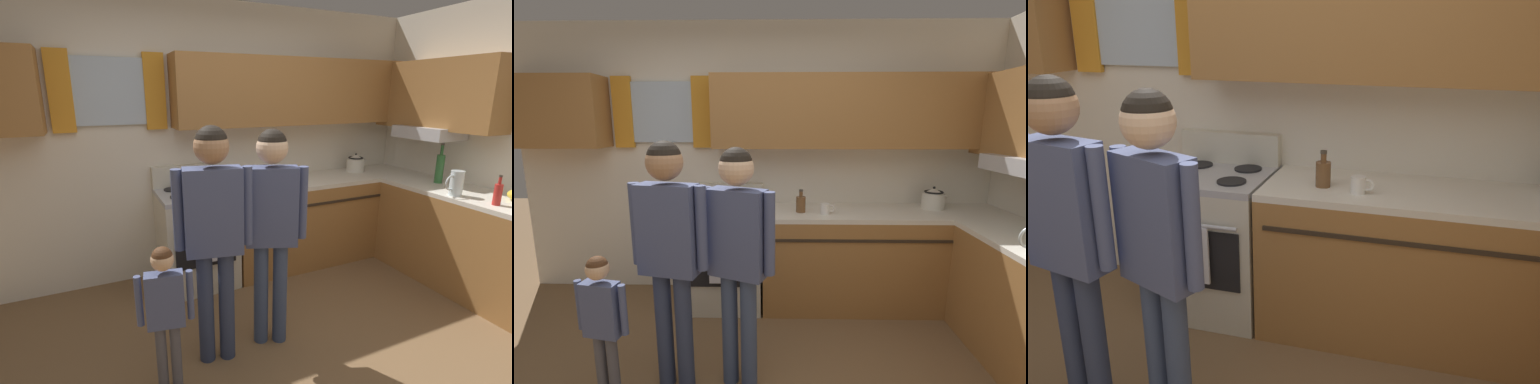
{
  "view_description": "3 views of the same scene",
  "coord_description": "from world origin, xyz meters",
  "views": [
    {
      "loc": [
        -1.1,
        -1.62,
        1.77
      ],
      "look_at": [
        0.14,
        1.03,
        0.98
      ],
      "focal_mm": 25.76,
      "sensor_mm": 36.0,
      "label": 1
    },
    {
      "loc": [
        0.22,
        -1.53,
        1.69
      ],
      "look_at": [
        0.18,
        0.68,
        1.24
      ],
      "focal_mm": 24.41,
      "sensor_mm": 36.0,
      "label": 2
    },
    {
      "loc": [
        1.0,
        -1.21,
        1.79
      ],
      "look_at": [
        0.43,
        0.73,
        1.11
      ],
      "focal_mm": 36.26,
      "sensor_mm": 36.0,
      "label": 3
    }
  ],
  "objects": [
    {
      "name": "back_wall_unit",
      "position": [
        0.08,
        1.82,
        1.49
      ],
      "size": [
        4.6,
        0.42,
        2.6
      ],
      "color": "silver",
      "rests_on": "ground"
    },
    {
      "name": "kitchen_counter_run",
      "position": [
        1.53,
        1.07,
        0.45
      ],
      "size": [
        2.2,
        2.22,
        0.9
      ],
      "color": "#9E6B38",
      "rests_on": "ground"
    },
    {
      "name": "stove_oven",
      "position": [
        -0.25,
        1.54,
        0.47
      ],
      "size": [
        0.66,
        0.67,
        1.1
      ],
      "color": "beige",
      "rests_on": "ground"
    },
    {
      "name": "bottle_squat_brown",
      "position": [
        0.44,
        1.48,
        0.98
      ],
      "size": [
        0.08,
        0.08,
        0.21
      ],
      "color": "brown",
      "rests_on": "kitchen_counter_run"
    },
    {
      "name": "mug_ceramic_white",
      "position": [
        0.65,
        1.41,
        0.95
      ],
      "size": [
        0.13,
        0.08,
        0.09
      ],
      "color": "white",
      "rests_on": "kitchen_counter_run"
    },
    {
      "name": "stovetop_kettle",
      "position": [
        1.68,
        1.65,
        1.0
      ],
      "size": [
        0.27,
        0.2,
        0.21
      ],
      "color": "silver",
      "rests_on": "kitchen_counter_run"
    },
    {
      "name": "adult_holding_child",
      "position": [
        -0.43,
        0.45,
        1.0
      ],
      "size": [
        0.49,
        0.22,
        1.59
      ],
      "color": "#2D3856",
      "rests_on": "ground"
    },
    {
      "name": "adult_in_plaid",
      "position": [
        -0.01,
        0.46,
        0.98
      ],
      "size": [
        0.46,
        0.27,
        1.55
      ],
      "color": "#38476B",
      "rests_on": "ground"
    },
    {
      "name": "small_child",
      "position": [
        -0.79,
        0.27,
        0.6
      ],
      "size": [
        0.32,
        0.13,
        0.96
      ],
      "color": "#4C4C56",
      "rests_on": "ground"
    }
  ]
}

